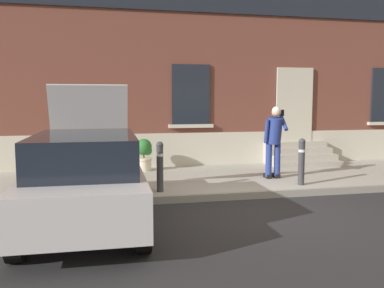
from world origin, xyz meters
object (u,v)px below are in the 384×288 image
hatchback_car_silver (86,177)px  bollard_far_left (160,165)px  person_on_phone (274,137)px  planter_olive (71,157)px  bollard_near_person (302,160)px  planter_cream (144,154)px

hatchback_car_silver → bollard_far_left: 2.11m
person_on_phone → planter_olive: (-4.82, 1.65, -0.54)m
hatchback_car_silver → planter_olive: hatchback_car_silver is taller
bollard_near_person → planter_olive: 5.68m
hatchback_car_silver → bollard_near_person: (4.59, 1.56, -0.09)m
bollard_near_person → planter_olive: size_ratio=1.22×
hatchback_car_silver → bollard_near_person: bearing=18.8°
bollard_far_left → planter_cream: 2.64m
hatchback_car_silver → planter_cream: (1.35, 4.20, -0.19)m
person_on_phone → planter_cream: size_ratio=2.03×
hatchback_car_silver → planter_olive: 4.07m
planter_olive → bollard_near_person: bearing=-25.8°
bollard_near_person → planter_olive: bearing=154.2°
bollard_near_person → planter_cream: bollard_near_person is taller
person_on_phone → planter_cream: person_on_phone is taller
bollard_far_left → hatchback_car_silver: bearing=-132.2°
bollard_far_left → planter_olive: bollard_far_left is taller
bollard_far_left → person_on_phone: 3.03m
hatchback_car_silver → person_on_phone: size_ratio=2.35×
hatchback_car_silver → person_on_phone: 4.92m
planter_cream → person_on_phone: bearing=-31.6°
planter_olive → planter_cream: size_ratio=1.00×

